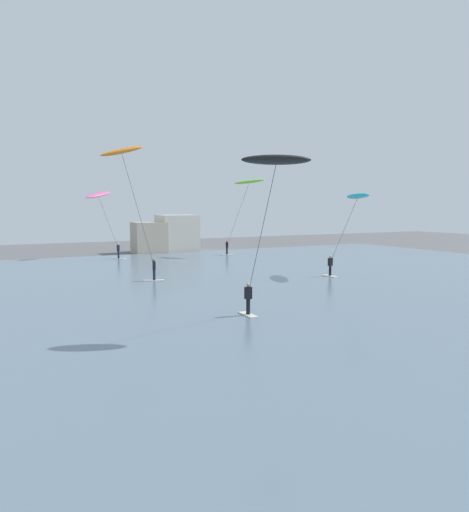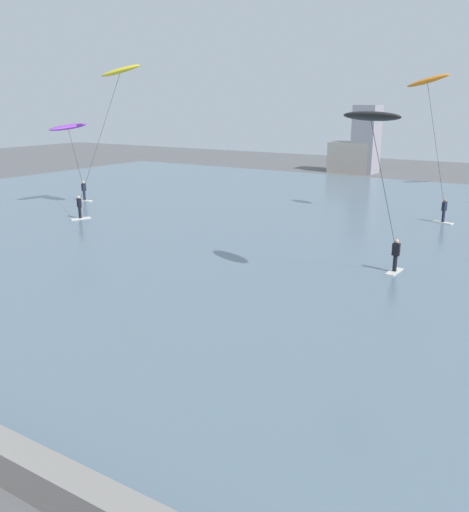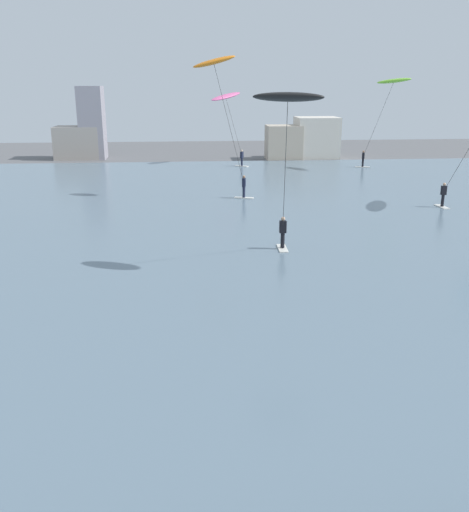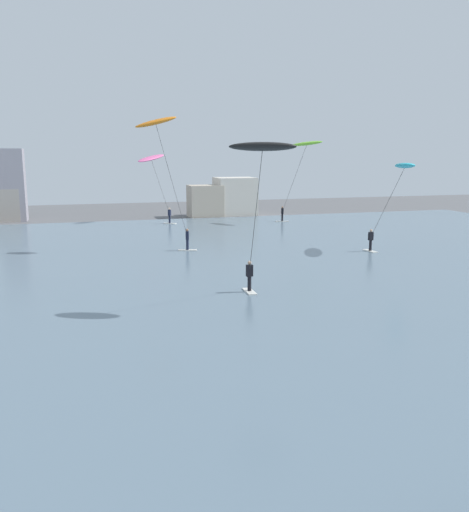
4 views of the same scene
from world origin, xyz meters
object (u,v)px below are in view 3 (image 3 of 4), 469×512
at_px(kitesurfer_orange, 217,76).
at_px(kitesurfer_pink, 227,100).
at_px(kitesurfer_lime, 391,87).
at_px(kitesurfer_black, 287,115).

xyz_separation_m(kitesurfer_orange, kitesurfer_pink, (2.04, 17.90, -2.14)).
relative_size(kitesurfer_lime, kitesurfer_black, 1.11).
relative_size(kitesurfer_orange, kitesurfer_pink, 1.37).
bearing_deg(kitesurfer_pink, kitesurfer_orange, -96.50).
relative_size(kitesurfer_lime, kitesurfer_pink, 1.17).
bearing_deg(kitesurfer_lime, kitesurfer_pink, 158.49).
bearing_deg(kitesurfer_orange, kitesurfer_lime, 35.73).
bearing_deg(kitesurfer_lime, kitesurfer_black, -117.51).
xyz_separation_m(kitesurfer_lime, kitesurfer_black, (-14.91, -28.63, -0.92)).
relative_size(kitesurfer_black, kitesurfer_pink, 1.05).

